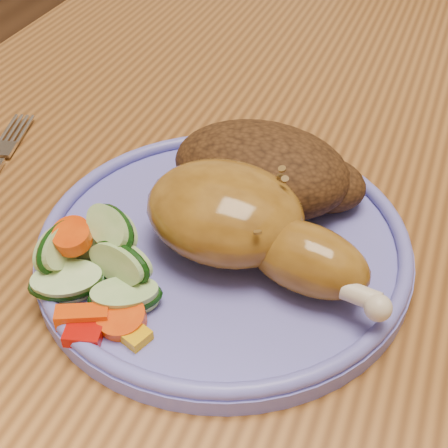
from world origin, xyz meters
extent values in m
cube|color=brown|center=(0.00, 0.00, 0.73)|extent=(0.90, 1.40, 0.04)
cube|color=brown|center=(-0.39, 0.64, 0.35)|extent=(0.06, 0.06, 0.71)
cube|color=#4C2D16|center=(0.00, 0.55, 0.43)|extent=(0.42, 0.42, 0.04)
cylinder|color=#4C2D16|center=(-0.18, 0.37, 0.21)|extent=(0.04, 0.04, 0.41)
cylinder|color=#4C2D16|center=(-0.18, 0.73, 0.21)|extent=(0.04, 0.04, 0.41)
cylinder|color=#6665C9|center=(-0.10, -0.13, 0.76)|extent=(0.25, 0.25, 0.01)
torus|color=#6665C9|center=(-0.10, -0.13, 0.77)|extent=(0.25, 0.25, 0.01)
ellipsoid|color=#93641F|center=(-0.10, -0.14, 0.79)|extent=(0.11, 0.09, 0.06)
ellipsoid|color=#93641F|center=(-0.04, -0.15, 0.78)|extent=(0.09, 0.06, 0.04)
sphere|color=beige|center=(0.00, -0.18, 0.78)|extent=(0.02, 0.02, 0.02)
ellipsoid|color=#402510|center=(-0.10, -0.08, 0.79)|extent=(0.13, 0.09, 0.06)
ellipsoid|color=#402510|center=(-0.06, -0.07, 0.78)|extent=(0.06, 0.05, 0.03)
ellipsoid|color=#402510|center=(-0.14, -0.09, 0.77)|extent=(0.05, 0.05, 0.03)
cube|color=#A50A05|center=(-0.15, -0.24, 0.77)|extent=(0.02, 0.02, 0.01)
cube|color=#E5A507|center=(-0.12, -0.23, 0.77)|extent=(0.02, 0.02, 0.01)
cylinder|color=#F94F08|center=(-0.13, -0.22, 0.77)|extent=(0.03, 0.03, 0.01)
cylinder|color=#F94F08|center=(-0.18, -0.19, 0.79)|extent=(0.02, 0.02, 0.01)
cylinder|color=#F94F08|center=(-0.20, -0.17, 0.77)|extent=(0.02, 0.03, 0.01)
cube|color=#F94F08|center=(-0.16, -0.23, 0.77)|extent=(0.03, 0.02, 0.01)
cylinder|color=#BCDE90|center=(-0.17, -0.21, 0.77)|extent=(0.06, 0.06, 0.02)
cylinder|color=#BCDE90|center=(-0.16, -0.18, 0.79)|extent=(0.05, 0.05, 0.04)
cylinder|color=#BCDE90|center=(-0.19, -0.20, 0.78)|extent=(0.03, 0.04, 0.04)
cylinder|color=#BCDE90|center=(-0.18, -0.18, 0.77)|extent=(0.05, 0.05, 0.02)
cylinder|color=#BCDE90|center=(-0.15, -0.19, 0.78)|extent=(0.05, 0.03, 0.04)
cylinder|color=#BCDE90|center=(-0.14, -0.21, 0.77)|extent=(0.06, 0.06, 0.02)
cylinder|color=#BCDE90|center=(-0.18, -0.21, 0.77)|extent=(0.06, 0.06, 0.02)
cube|color=silver|center=(-0.32, -0.09, 0.75)|extent=(0.03, 0.07, 0.00)
camera|label=1|loc=(0.01, -0.42, 1.05)|focal=50.00mm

